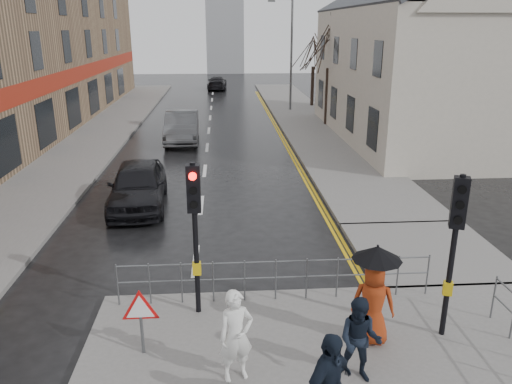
{
  "coord_description": "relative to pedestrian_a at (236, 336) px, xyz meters",
  "views": [
    {
      "loc": [
        0.8,
        -9.48,
        6.12
      ],
      "look_at": [
        1.75,
        4.22,
        1.54
      ],
      "focal_mm": 35.0,
      "sensor_mm": 36.0,
      "label": 1
    }
  ],
  "objects": [
    {
      "name": "ground",
      "position": [
        -0.97,
        2.03,
        -1.0
      ],
      "size": [
        120.0,
        120.0,
        0.0
      ],
      "primitive_type": "plane",
      "color": "black",
      "rests_on": "ground"
    },
    {
      "name": "left_pavement",
      "position": [
        -7.47,
        25.03,
        -0.93
      ],
      "size": [
        4.0,
        44.0,
        0.14
      ],
      "primitive_type": "cube",
      "color": "#605E5B",
      "rests_on": "ground"
    },
    {
      "name": "right_pavement",
      "position": [
        5.53,
        27.03,
        -0.93
      ],
      "size": [
        4.0,
        40.0,
        0.14
      ],
      "primitive_type": "cube",
      "color": "#605E5B",
      "rests_on": "ground"
    },
    {
      "name": "pavement_bridge_right",
      "position": [
        5.53,
        5.03,
        -0.93
      ],
      "size": [
        4.0,
        4.2,
        0.14
      ],
      "primitive_type": "cube",
      "color": "#605E5B",
      "rests_on": "ground"
    },
    {
      "name": "building_left_terrace",
      "position": [
        -12.97,
        24.03,
        4.0
      ],
      "size": [
        8.0,
        42.0,
        10.0
      ],
      "primitive_type": "cube",
      "color": "#927354",
      "rests_on": "ground"
    },
    {
      "name": "building_right_cream",
      "position": [
        11.03,
        20.03,
        3.78
      ],
      "size": [
        9.0,
        16.4,
        10.1
      ],
      "color": "#B0A99A",
      "rests_on": "ground"
    },
    {
      "name": "church_tower",
      "position": [
        0.53,
        64.03,
        8.0
      ],
      "size": [
        5.0,
        5.0,
        18.0
      ],
      "primitive_type": "cube",
      "color": "gray",
      "rests_on": "ground"
    },
    {
      "name": "traffic_signal_near_left",
      "position": [
        -0.77,
        2.23,
        1.46
      ],
      "size": [
        0.28,
        0.27,
        3.4
      ],
      "color": "black",
      "rests_on": "near_pavement"
    },
    {
      "name": "traffic_signal_near_right",
      "position": [
        4.23,
        1.03,
        1.46
      ],
      "size": [
        0.34,
        0.33,
        3.4
      ],
      "color": "black",
      "rests_on": "near_pavement"
    },
    {
      "name": "guard_railing_front",
      "position": [
        0.98,
        2.63,
        -0.14
      ],
      "size": [
        7.14,
        0.04,
        1.0
      ],
      "color": "#595B5E",
      "rests_on": "near_pavement"
    },
    {
      "name": "warning_sign",
      "position": [
        -1.77,
        0.83,
        0.04
      ],
      "size": [
        0.8,
        0.07,
        1.35
      ],
      "color": "#595B5E",
      "rests_on": "near_pavement"
    },
    {
      "name": "street_lamp",
      "position": [
        4.85,
        30.03,
        3.71
      ],
      "size": [
        1.83,
        0.25,
        8.0
      ],
      "color": "#595B5E",
      "rests_on": "right_pavement"
    },
    {
      "name": "tree_near",
      "position": [
        6.53,
        24.03,
        4.14
      ],
      "size": [
        2.4,
        2.4,
        6.58
      ],
      "color": "black",
      "rests_on": "right_pavement"
    },
    {
      "name": "tree_far",
      "position": [
        7.03,
        32.03,
        3.42
      ],
      "size": [
        2.4,
        2.4,
        5.64
      ],
      "color": "black",
      "rests_on": "right_pavement"
    },
    {
      "name": "pedestrian_a",
      "position": [
        0.0,
        0.0,
        0.0
      ],
      "size": [
        0.72,
        0.57,
        1.72
      ],
      "primitive_type": "imported",
      "rotation": [
        0.0,
        0.0,
        0.29
      ],
      "color": "white",
      "rests_on": "near_pavement"
    },
    {
      "name": "pedestrian_b",
      "position": [
        2.15,
        -0.19,
        -0.06
      ],
      "size": [
        0.95,
        0.86,
        1.59
      ],
      "primitive_type": "imported",
      "rotation": [
        0.0,
        0.0,
        -0.41
      ],
      "color": "black",
      "rests_on": "near_pavement"
    },
    {
      "name": "pedestrian_with_umbrella",
      "position": [
        2.7,
        0.9,
        0.27
      ],
      "size": [
        0.98,
        0.96,
        2.07
      ],
      "color": "maroon",
      "rests_on": "near_pavement"
    },
    {
      "name": "car_parked",
      "position": [
        -3.17,
        9.55,
        -0.2
      ],
      "size": [
        2.19,
        4.81,
        1.6
      ],
      "primitive_type": "imported",
      "rotation": [
        0.0,
        0.0,
        0.06
      ],
      "color": "black",
      "rests_on": "ground"
    },
    {
      "name": "car_mid",
      "position": [
        -2.37,
        20.07,
        -0.17
      ],
      "size": [
        1.88,
        5.07,
        1.66
      ],
      "primitive_type": "imported",
      "rotation": [
        0.0,
        0.0,
        0.03
      ],
      "color": "#4E5054",
      "rests_on": "ground"
    },
    {
      "name": "car_far",
      "position": [
        -0.54,
        43.92,
        -0.34
      ],
      "size": [
        2.03,
        4.6,
        1.31
      ],
      "primitive_type": "imported",
      "rotation": [
        0.0,
        0.0,
        3.1
      ],
      "color": "black",
      "rests_on": "ground"
    }
  ]
}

